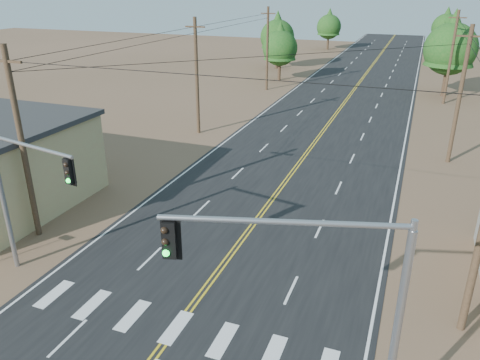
% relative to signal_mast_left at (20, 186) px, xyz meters
% --- Properties ---
extents(road, '(15.00, 200.00, 0.02)m').
position_rel_signal_mast_left_xyz_m(road, '(7.73, 21.12, -4.54)').
color(road, black).
rests_on(road, ground).
extents(utility_pole_left_near, '(1.80, 0.30, 10.00)m').
position_rel_signal_mast_left_xyz_m(utility_pole_left_near, '(-2.77, 3.12, 0.56)').
color(utility_pole_left_near, '#4C3826').
rests_on(utility_pole_left_near, ground).
extents(utility_pole_left_mid, '(1.80, 0.30, 10.00)m').
position_rel_signal_mast_left_xyz_m(utility_pole_left_mid, '(-2.77, 23.12, 0.56)').
color(utility_pole_left_mid, '#4C3826').
rests_on(utility_pole_left_mid, ground).
extents(utility_pole_left_far, '(1.80, 0.30, 10.00)m').
position_rel_signal_mast_left_xyz_m(utility_pole_left_far, '(-2.77, 43.12, 0.56)').
color(utility_pole_left_far, '#4C3826').
rests_on(utility_pole_left_far, ground).
extents(utility_pole_right_mid, '(1.80, 0.30, 10.00)m').
position_rel_signal_mast_left_xyz_m(utility_pole_right_mid, '(18.23, 23.12, 0.56)').
color(utility_pole_right_mid, '#4C3826').
rests_on(utility_pole_right_mid, ground).
extents(utility_pole_right_far, '(1.80, 0.30, 10.00)m').
position_rel_signal_mast_left_xyz_m(utility_pole_right_far, '(18.23, 43.12, 0.56)').
color(utility_pole_right_far, '#4C3826').
rests_on(utility_pole_right_far, ground).
extents(signal_mast_left, '(5.30, 1.32, 6.76)m').
position_rel_signal_mast_left_xyz_m(signal_mast_left, '(0.00, 0.00, 0.00)').
color(signal_mast_left, gray).
rests_on(signal_mast_left, ground).
extents(signal_mast_right, '(6.38, 2.13, 7.15)m').
position_rel_signal_mast_left_xyz_m(signal_mast_right, '(13.87, -3.15, 0.34)').
color(signal_mast_right, gray).
rests_on(signal_mast_right, ground).
extents(tree_left_near, '(4.76, 4.76, 7.93)m').
position_rel_signal_mast_left_xyz_m(tree_left_near, '(-3.07, 49.76, 0.30)').
color(tree_left_near, '#3F2D1E').
rests_on(tree_left_near, ground).
extents(tree_left_mid, '(5.27, 5.27, 8.78)m').
position_rel_signal_mast_left_xyz_m(tree_left_mid, '(-6.27, 59.08, 0.82)').
color(tree_left_mid, '#3F2D1E').
rests_on(tree_left_mid, ground).
extents(tree_left_far, '(4.84, 4.84, 8.06)m').
position_rel_signal_mast_left_xyz_m(tree_left_far, '(-3.21, 85.08, 0.38)').
color(tree_left_far, '#3F2D1E').
rests_on(tree_left_far, ground).
extents(tree_right_near, '(6.00, 6.00, 9.99)m').
position_rel_signal_mast_left_xyz_m(tree_right_near, '(18.23, 47.29, 1.56)').
color(tree_right_near, '#3F2D1E').
rests_on(tree_right_near, ground).
extents(tree_right_mid, '(4.18, 4.18, 6.96)m').
position_rel_signal_mast_left_xyz_m(tree_right_mid, '(17.90, 74.76, -0.30)').
color(tree_right_mid, '#3F2D1E').
rests_on(tree_right_mid, ground).
extents(tree_right_far, '(5.16, 5.16, 8.60)m').
position_rel_signal_mast_left_xyz_m(tree_right_far, '(18.65, 87.44, 0.71)').
color(tree_right_far, '#3F2D1E').
rests_on(tree_right_far, ground).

